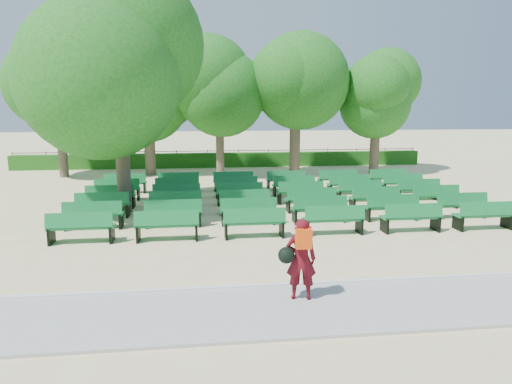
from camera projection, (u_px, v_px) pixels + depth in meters
ground at (245, 218)px, 15.75m from camera, size 120.00×120.00×0.00m
paving at (284, 310)px, 8.53m from camera, size 30.00×2.20×0.06m
curb at (274, 286)px, 9.64m from camera, size 30.00×0.12×0.10m
hedge at (223, 160)px, 29.33m from camera, size 26.00×0.70×0.90m
fence at (223, 166)px, 29.80m from camera, size 26.00×0.10×1.02m
tree_line at (227, 176)px, 25.51m from camera, size 21.80×6.80×7.04m
bench_array at (273, 205)px, 17.36m from camera, size 1.81×0.57×1.14m
tree_among at (118, 70)px, 15.77m from camera, size 5.34×5.34×7.47m
person at (300, 258)px, 8.82m from camera, size 0.79×0.50×1.62m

